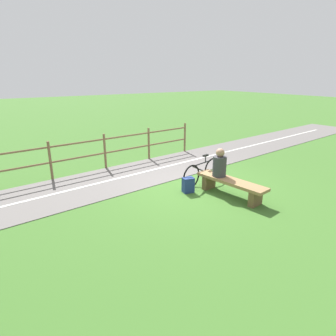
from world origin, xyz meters
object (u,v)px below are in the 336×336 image
at_px(bicycle, 202,172).
at_px(bench, 231,185).
at_px(backpack, 188,185).
at_px(person_seated, 220,164).

bearing_deg(bicycle, bench, 80.90).
xyz_separation_m(bench, bicycle, (1.14, 0.04, 0.04)).
xyz_separation_m(bench, backpack, (0.88, 0.77, -0.13)).
bearing_deg(bicycle, backpack, 8.65).
relative_size(bicycle, backpack, 3.89).
height_order(bicycle, backpack, bicycle).
height_order(person_seated, bicycle, person_seated).
height_order(person_seated, backpack, person_seated).
bearing_deg(bicycle, person_seated, 77.98).
relative_size(bench, backpack, 4.87).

